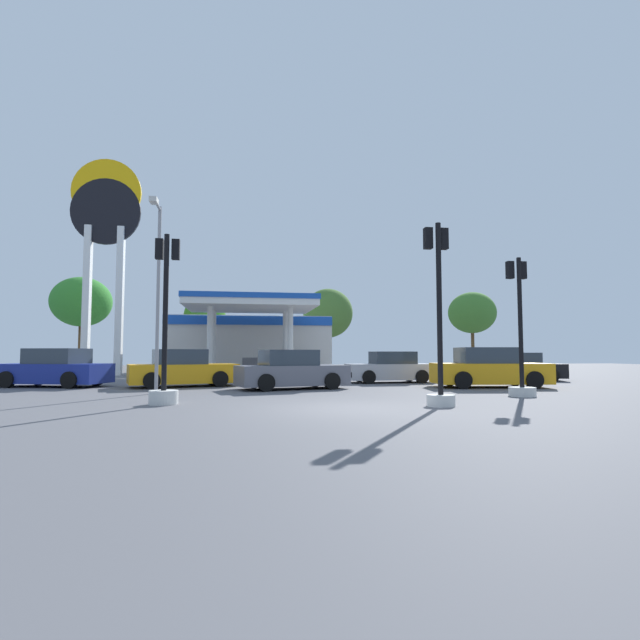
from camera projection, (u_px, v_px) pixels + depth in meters
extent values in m
plane|color=#56565B|center=(344.00, 408.00, 12.14)|extent=(90.00, 90.00, 0.00)
cube|color=beige|center=(249.00, 345.00, 35.76)|extent=(11.25, 6.54, 3.91)
cube|color=#194CB2|center=(250.00, 320.00, 32.59)|extent=(11.25, 0.12, 0.60)
cube|color=white|center=(250.00, 306.00, 29.35)|extent=(7.53, 6.17, 0.35)
cube|color=#194CB2|center=(250.00, 301.00, 29.37)|extent=(7.63, 6.27, 0.30)
cylinder|color=silver|center=(210.00, 342.00, 27.18)|extent=(0.32, 0.32, 4.02)
cylinder|color=silver|center=(290.00, 342.00, 27.89)|extent=(0.32, 0.32, 4.02)
cylinder|color=silver|center=(213.00, 343.00, 30.52)|extent=(0.32, 0.32, 4.02)
cylinder|color=silver|center=(285.00, 343.00, 31.23)|extent=(0.32, 0.32, 4.02)
cube|color=#4C4C51|center=(250.00, 367.00, 29.11)|extent=(0.90, 0.60, 1.10)
cube|color=white|center=(87.00, 300.00, 29.77)|extent=(0.40, 0.56, 9.24)
cube|color=white|center=(120.00, 300.00, 30.07)|extent=(0.40, 0.56, 9.24)
cylinder|color=black|center=(106.00, 211.00, 30.30)|extent=(4.17, 0.22, 4.17)
cylinder|color=#F2B20C|center=(107.00, 192.00, 30.40)|extent=(4.17, 0.22, 4.17)
cube|color=white|center=(106.00, 202.00, 30.40)|extent=(3.83, 0.08, 0.75)
cylinder|color=black|center=(369.00, 377.00, 21.68)|extent=(0.62, 0.22, 0.61)
cylinder|color=black|center=(359.00, 375.00, 23.30)|extent=(0.62, 0.22, 0.61)
cylinder|color=black|center=(422.00, 377.00, 22.12)|extent=(0.62, 0.22, 0.61)
cylinder|color=black|center=(409.00, 375.00, 23.73)|extent=(0.62, 0.22, 0.61)
cube|color=#B2B2BA|center=(390.00, 372.00, 22.72)|extent=(4.05, 1.76, 0.73)
cube|color=#2D3842|center=(392.00, 358.00, 22.79)|extent=(1.94, 1.53, 0.61)
cube|color=black|center=(349.00, 374.00, 22.37)|extent=(0.14, 1.60, 0.23)
cylinder|color=black|center=(7.00, 380.00, 19.22)|extent=(0.70, 0.41, 0.66)
cylinder|color=black|center=(39.00, 377.00, 20.98)|extent=(0.70, 0.41, 0.66)
cylinder|color=black|center=(70.00, 380.00, 18.85)|extent=(0.70, 0.41, 0.66)
cylinder|color=black|center=(97.00, 378.00, 20.61)|extent=(0.70, 0.41, 0.66)
cube|color=navy|center=(54.00, 373.00, 19.93)|extent=(4.70, 3.01, 0.79)
cube|color=#2D3842|center=(58.00, 357.00, 19.96)|extent=(2.45, 2.15, 0.66)
cube|color=black|center=(6.00, 376.00, 20.22)|extent=(0.62, 1.69, 0.25)
cylinder|color=black|center=(543.00, 374.00, 25.05)|extent=(0.62, 0.37, 0.59)
cylinder|color=black|center=(553.00, 375.00, 23.48)|extent=(0.62, 0.37, 0.59)
cylinder|color=black|center=(494.00, 374.00, 25.39)|extent=(0.62, 0.37, 0.59)
cylinder|color=black|center=(501.00, 375.00, 23.82)|extent=(0.62, 0.37, 0.59)
cube|color=black|center=(522.00, 371.00, 24.45)|extent=(4.18, 2.70, 0.70)
cube|color=#2D3842|center=(519.00, 359.00, 24.51)|extent=(2.19, 1.92, 0.59)
cube|color=black|center=(562.00, 373.00, 24.17)|extent=(0.56, 1.51, 0.22)
cylinder|color=black|center=(514.00, 378.00, 20.55)|extent=(0.71, 0.32, 0.68)
cylinder|color=black|center=(534.00, 380.00, 18.73)|extent=(0.71, 0.32, 0.68)
cylinder|color=black|center=(449.00, 378.00, 20.49)|extent=(0.71, 0.32, 0.68)
cylinder|color=black|center=(463.00, 380.00, 18.67)|extent=(0.71, 0.32, 0.68)
cube|color=orange|center=(490.00, 373.00, 19.62)|extent=(4.67, 2.45, 0.81)
cube|color=#2D3842|center=(485.00, 356.00, 19.67)|extent=(2.33, 1.93, 0.68)
cube|color=black|center=(543.00, 376.00, 19.67)|extent=(0.36, 1.78, 0.26)
cylinder|color=black|center=(211.00, 377.00, 21.30)|extent=(0.68, 0.39, 0.65)
cylinder|color=black|center=(220.00, 379.00, 19.72)|extent=(0.68, 0.39, 0.65)
cylinder|color=black|center=(147.00, 378.00, 20.20)|extent=(0.68, 0.39, 0.65)
cylinder|color=black|center=(152.00, 381.00, 18.62)|extent=(0.68, 0.39, 0.65)
cube|color=orange|center=(183.00, 374.00, 19.97)|extent=(4.58, 2.87, 0.77)
cube|color=#2D3842|center=(180.00, 357.00, 19.95)|extent=(2.38, 2.07, 0.65)
cube|color=black|center=(233.00, 375.00, 20.83)|extent=(0.58, 1.66, 0.24)
cylinder|color=black|center=(315.00, 379.00, 19.98)|extent=(0.67, 0.37, 0.64)
cylinder|color=black|center=(332.00, 381.00, 18.41)|extent=(0.67, 0.37, 0.64)
cylinder|color=black|center=(253.00, 380.00, 18.98)|extent=(0.67, 0.37, 0.64)
cylinder|color=black|center=(266.00, 383.00, 17.40)|extent=(0.67, 0.37, 0.64)
cube|color=slate|center=(292.00, 375.00, 18.71)|extent=(4.48, 2.71, 0.76)
cube|color=#2D3842|center=(289.00, 358.00, 18.69)|extent=(2.30, 1.99, 0.64)
cube|color=black|center=(340.00, 377.00, 19.50)|extent=(0.52, 1.64, 0.24)
cylinder|color=silver|center=(522.00, 392.00, 15.51)|extent=(0.83, 0.83, 0.29)
cylinder|color=black|center=(520.00, 322.00, 15.66)|extent=(0.14, 0.14, 4.18)
cube|color=black|center=(510.00, 270.00, 15.90)|extent=(0.21, 0.20, 0.57)
sphere|color=red|center=(508.00, 265.00, 16.03)|extent=(0.15, 0.15, 0.15)
sphere|color=#D89E0C|center=(508.00, 271.00, 16.02)|extent=(0.15, 0.15, 0.15)
sphere|color=green|center=(508.00, 276.00, 16.01)|extent=(0.15, 0.15, 0.15)
cube|color=black|center=(522.00, 270.00, 15.97)|extent=(0.21, 0.20, 0.57)
sphere|color=red|center=(520.00, 266.00, 16.10)|extent=(0.15, 0.15, 0.15)
sphere|color=#D89E0C|center=(520.00, 271.00, 16.09)|extent=(0.15, 0.15, 0.15)
sphere|color=green|center=(520.00, 276.00, 16.07)|extent=(0.15, 0.15, 0.15)
cylinder|color=silver|center=(164.00, 397.00, 13.11)|extent=(0.77, 0.77, 0.37)
cylinder|color=black|center=(165.00, 312.00, 13.27)|extent=(0.14, 0.14, 4.28)
cube|color=black|center=(159.00, 249.00, 13.51)|extent=(0.21, 0.20, 0.57)
sphere|color=red|center=(160.00, 244.00, 13.64)|extent=(0.15, 0.15, 0.15)
sphere|color=#D89E0C|center=(160.00, 250.00, 13.63)|extent=(0.15, 0.15, 0.15)
sphere|color=green|center=(160.00, 256.00, 13.62)|extent=(0.15, 0.15, 0.15)
cube|color=black|center=(176.00, 250.00, 13.58)|extent=(0.21, 0.20, 0.57)
sphere|color=red|center=(176.00, 244.00, 13.71)|extent=(0.15, 0.15, 0.15)
sphere|color=#D89E0C|center=(176.00, 250.00, 13.70)|extent=(0.15, 0.15, 0.15)
sphere|color=green|center=(176.00, 257.00, 13.68)|extent=(0.15, 0.15, 0.15)
cylinder|color=silver|center=(441.00, 400.00, 12.64)|extent=(0.73, 0.73, 0.30)
cylinder|color=black|center=(439.00, 308.00, 12.80)|extent=(0.14, 0.14, 4.54)
cube|color=black|center=(428.00, 238.00, 13.05)|extent=(0.21, 0.20, 0.57)
sphere|color=red|center=(426.00, 233.00, 13.18)|extent=(0.15, 0.15, 0.15)
sphere|color=#D89E0C|center=(426.00, 239.00, 13.17)|extent=(0.15, 0.15, 0.15)
sphere|color=green|center=(426.00, 246.00, 13.16)|extent=(0.15, 0.15, 0.15)
cube|color=black|center=(444.00, 239.00, 13.12)|extent=(0.21, 0.20, 0.57)
sphere|color=red|center=(442.00, 233.00, 13.25)|extent=(0.15, 0.15, 0.15)
sphere|color=#D89E0C|center=(442.00, 240.00, 13.24)|extent=(0.15, 0.15, 0.15)
sphere|color=green|center=(442.00, 247.00, 13.23)|extent=(0.15, 0.15, 0.15)
cylinder|color=brown|center=(80.00, 347.00, 38.45)|extent=(0.29, 0.29, 3.70)
ellipsoid|color=#307E2C|center=(81.00, 302.00, 38.69)|extent=(4.62, 4.62, 3.94)
cylinder|color=brown|center=(204.00, 351.00, 38.37)|extent=(0.30, 0.30, 3.02)
ellipsoid|color=#36741F|center=(205.00, 317.00, 38.56)|extent=(3.27, 3.27, 3.45)
cylinder|color=brown|center=(328.00, 350.00, 42.44)|extent=(0.37, 0.37, 3.23)
ellipsoid|color=#446D2C|center=(328.00, 313.00, 42.65)|extent=(4.34, 4.34, 4.30)
cylinder|color=brown|center=(473.00, 350.00, 41.81)|extent=(0.28, 0.28, 3.32)
ellipsoid|color=#3F772C|center=(472.00, 313.00, 42.02)|extent=(4.06, 4.06, 3.55)
cylinder|color=gray|center=(158.00, 299.00, 16.76)|extent=(0.12, 0.12, 6.48)
cylinder|color=gray|center=(157.00, 204.00, 16.38)|extent=(0.09, 1.20, 0.09)
cube|color=beige|center=(154.00, 200.00, 15.79)|extent=(0.24, 0.44, 0.16)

